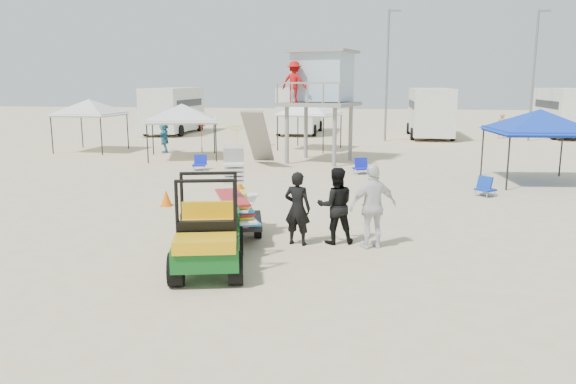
# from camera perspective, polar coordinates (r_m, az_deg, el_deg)

# --- Properties ---
(ground) EXTENTS (140.00, 140.00, 0.00)m
(ground) POSITION_cam_1_polar(r_m,az_deg,el_deg) (9.93, -5.59, -10.63)
(ground) COLOR beige
(ground) RESTS_ON ground
(utility_cart) EXTENTS (1.75, 2.67, 1.87)m
(utility_cart) POSITION_cam_1_polar(r_m,az_deg,el_deg) (11.13, -8.27, -3.58)
(utility_cart) COLOR #0C4D17
(utility_cart) RESTS_ON ground
(surf_trailer) EXTENTS (1.54, 2.29, 1.98)m
(surf_trailer) POSITION_cam_1_polar(r_m,az_deg,el_deg) (13.33, -5.32, -1.33)
(surf_trailer) COLOR black
(surf_trailer) RESTS_ON ground
(man_left) EXTENTS (0.69, 0.52, 1.70)m
(man_left) POSITION_cam_1_polar(r_m,az_deg,el_deg) (12.75, 0.96, -1.68)
(man_left) COLOR black
(man_left) RESTS_ON ground
(man_mid) EXTENTS (1.00, 0.87, 1.77)m
(man_mid) POSITION_cam_1_polar(r_m,az_deg,el_deg) (12.90, 4.86, -1.39)
(man_mid) COLOR black
(man_mid) RESTS_ON ground
(man_right) EXTENTS (1.20, 0.91, 1.90)m
(man_right) POSITION_cam_1_polar(r_m,az_deg,el_deg) (12.62, 8.64, -1.46)
(man_right) COLOR white
(man_right) RESTS_ON ground
(lifeguard_tower) EXTENTS (3.82, 3.82, 4.98)m
(lifeguard_tower) POSITION_cam_1_polar(r_m,az_deg,el_deg) (26.18, 3.09, 11.19)
(lifeguard_tower) COLOR gray
(lifeguard_tower) RESTS_ON ground
(canopy_blue) EXTENTS (3.53, 3.53, 3.11)m
(canopy_blue) POSITION_cam_1_polar(r_m,az_deg,el_deg) (22.44, 24.24, 7.32)
(canopy_blue) COLOR black
(canopy_blue) RESTS_ON ground
(canopy_white_a) EXTENTS (4.12, 4.12, 3.04)m
(canopy_white_a) POSITION_cam_1_polar(r_m,az_deg,el_deg) (27.89, -10.75, 8.50)
(canopy_white_a) COLOR black
(canopy_white_a) RESTS_ON ground
(canopy_white_b) EXTENTS (3.11, 3.11, 3.18)m
(canopy_white_b) POSITION_cam_1_polar(r_m,az_deg,el_deg) (31.89, -19.57, 8.62)
(canopy_white_b) COLOR black
(canopy_white_b) RESTS_ON ground
(canopy_white_c) EXTENTS (3.51, 3.51, 3.14)m
(canopy_white_c) POSITION_cam_1_polar(r_m,az_deg,el_deg) (30.98, 2.25, 9.12)
(canopy_white_c) COLOR black
(canopy_white_c) RESTS_ON ground
(umbrella_a) EXTENTS (2.36, 2.39, 1.79)m
(umbrella_a) POSITION_cam_1_polar(r_m,az_deg,el_deg) (29.95, -8.78, 5.68)
(umbrella_a) COLOR red
(umbrella_a) RESTS_ON ground
(umbrella_b) EXTENTS (1.88, 1.91, 1.57)m
(umbrella_b) POSITION_cam_1_polar(r_m,az_deg,el_deg) (29.02, -5.21, 5.36)
(umbrella_b) COLOR #EFF615
(umbrella_b) RESTS_ON ground
(cone_near) EXTENTS (0.34, 0.34, 0.50)m
(cone_near) POSITION_cam_1_polar(r_m,az_deg,el_deg) (17.23, -12.27, -0.59)
(cone_near) COLOR #F26407
(cone_near) RESTS_ON ground
(cone_far) EXTENTS (0.34, 0.34, 0.50)m
(cone_far) POSITION_cam_1_polar(r_m,az_deg,el_deg) (19.60, -5.02, 1.02)
(cone_far) COLOR orange
(cone_far) RESTS_ON ground
(beach_chair_a) EXTENTS (0.65, 0.70, 0.64)m
(beach_chair_a) POSITION_cam_1_polar(r_m,az_deg,el_deg) (24.09, -8.96, 2.97)
(beach_chair_a) COLOR #1020B1
(beach_chair_a) RESTS_ON ground
(beach_chair_b) EXTENTS (0.69, 0.76, 0.64)m
(beach_chair_b) POSITION_cam_1_polar(r_m,az_deg,el_deg) (23.01, 7.41, 2.64)
(beach_chair_b) COLOR #101BB0
(beach_chair_b) RESTS_ON ground
(beach_chair_c) EXTENTS (0.73, 0.86, 0.64)m
(beach_chair_c) POSITION_cam_1_polar(r_m,az_deg,el_deg) (19.49, 19.37, 0.56)
(beach_chair_c) COLOR #0E33A0
(beach_chair_c) RESTS_ON ground
(rv_far_left) EXTENTS (2.64, 6.80, 3.25)m
(rv_far_left) POSITION_cam_1_polar(r_m,az_deg,el_deg) (41.52, -11.58, 8.32)
(rv_far_left) COLOR silver
(rv_far_left) RESTS_ON ground
(rv_mid_left) EXTENTS (2.65, 6.50, 3.25)m
(rv_mid_left) POSITION_cam_1_polar(r_m,az_deg,el_deg) (40.82, 1.24, 8.49)
(rv_mid_left) COLOR silver
(rv_mid_left) RESTS_ON ground
(rv_mid_right) EXTENTS (2.64, 7.00, 3.25)m
(rv_mid_right) POSITION_cam_1_polar(r_m,az_deg,el_deg) (39.14, 14.26, 8.05)
(rv_mid_right) COLOR silver
(rv_mid_right) RESTS_ON ground
(rv_far_right) EXTENTS (2.64, 6.60, 3.25)m
(rv_far_right) POSITION_cam_1_polar(r_m,az_deg,el_deg) (42.40, 26.36, 7.45)
(rv_far_right) COLOR silver
(rv_far_right) RESTS_ON ground
(light_pole_left) EXTENTS (0.14, 0.14, 8.00)m
(light_pole_left) POSITION_cam_1_polar(r_m,az_deg,el_deg) (35.94, 10.02, 11.48)
(light_pole_left) COLOR slate
(light_pole_left) RESTS_ON ground
(light_pole_right) EXTENTS (0.14, 0.14, 8.00)m
(light_pole_right) POSITION_cam_1_polar(r_m,az_deg,el_deg) (38.66, 23.67, 10.70)
(light_pole_right) COLOR slate
(light_pole_right) RESTS_ON ground
(distant_beachgoers) EXTENTS (20.05, 11.64, 1.85)m
(distant_beachgoers) POSITION_cam_1_polar(r_m,az_deg,el_deg) (32.01, -3.42, 6.08)
(distant_beachgoers) COLOR teal
(distant_beachgoers) RESTS_ON ground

